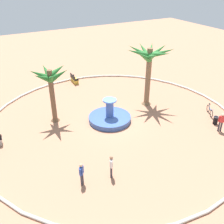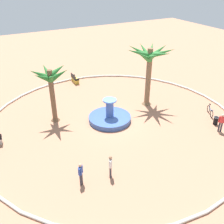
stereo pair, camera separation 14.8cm
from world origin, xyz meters
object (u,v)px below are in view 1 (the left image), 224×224
bicycle_red_frame (210,111)px  palm_tree_by_curb (149,60)px  person_cyclist_helmet (221,121)px  trash_bin (216,120)px  person_cyclist_photo (82,173)px  person_pedestrian_stroll (111,165)px  palm_tree_near_fountain (51,82)px  fountain (110,118)px  bench_east (74,80)px

bicycle_red_frame → palm_tree_by_curb: bearing=40.8°
palm_tree_by_curb → person_cyclist_helmet: palm_tree_by_curb is taller
trash_bin → person_cyclist_photo: bearing=94.8°
person_cyclist_helmet → person_pedestrian_stroll: person_pedestrian_stroll is taller
person_cyclist_helmet → palm_tree_near_fountain: bearing=54.4°
palm_tree_near_fountain → palm_tree_by_curb: size_ratio=0.85×
person_cyclist_helmet → person_cyclist_photo: (-0.11, 12.54, -0.02)m
trash_bin → person_pedestrian_stroll: 11.29m
bicycle_red_frame → trash_bin: bearing=149.9°
palm_tree_near_fountain → fountain: bearing=-119.0°
person_cyclist_helmet → person_pedestrian_stroll: 10.60m
trash_bin → person_cyclist_photo: size_ratio=0.44×
fountain → bicycle_red_frame: 9.42m
trash_bin → person_pedestrian_stroll: size_ratio=0.43×
person_cyclist_helmet → bicycle_red_frame: bearing=-30.5°
palm_tree_near_fountain → trash_bin: bearing=-120.9°
fountain → person_cyclist_photo: fountain is taller
bicycle_red_frame → person_pedestrian_stroll: (-2.87, 12.04, 0.56)m
palm_tree_by_curb → person_cyclist_photo: (-7.18, 10.03, -3.64)m
palm_tree_by_curb → person_cyclist_helmet: bearing=-160.4°
fountain → person_cyclist_photo: 8.01m
bicycle_red_frame → person_cyclist_helmet: 2.92m
fountain → person_cyclist_photo: bearing=139.1°
palm_tree_near_fountain → palm_tree_by_curb: bearing=-97.8°
fountain → palm_tree_near_fountain: bearing=61.0°
fountain → palm_tree_near_fountain: (2.39, 4.31, 3.40)m
bicycle_red_frame → person_pedestrian_stroll: size_ratio=0.90×
palm_tree_near_fountain → bicycle_red_frame: (-5.85, -13.08, -3.32)m
bench_east → person_cyclist_photo: person_cyclist_photo is taller
palm_tree_near_fountain → person_pedestrian_stroll: bearing=-173.3°
bicycle_red_frame → person_cyclist_photo: bearing=100.5°
palm_tree_near_fountain → person_pedestrian_stroll: palm_tree_near_fountain is taller
palm_tree_by_curb → person_pedestrian_stroll: palm_tree_by_curb is taller
bench_east → person_pedestrian_stroll: 16.55m
palm_tree_by_curb → trash_bin: bearing=-152.9°
palm_tree_by_curb → bench_east: bearing=26.7°
person_pedestrian_stroll → trash_bin: bearing=-82.9°
bench_east → person_cyclist_helmet: 17.15m
fountain → person_cyclist_helmet: (-5.93, -7.31, 0.64)m
person_cyclist_helmet → palm_tree_by_curb: bearing=19.6°
palm_tree_by_curb → palm_tree_near_fountain: bearing=82.2°
palm_tree_near_fountain → bench_east: bearing=-32.8°
palm_tree_by_curb → bicycle_red_frame: 7.37m
palm_tree_by_curb → person_pedestrian_stroll: (-7.46, 8.08, -3.62)m
person_cyclist_helmet → bench_east: bearing=23.6°
palm_tree_near_fountain → person_pedestrian_stroll: (-8.72, -1.03, -2.76)m
bench_east → person_pedestrian_stroll: size_ratio=0.96×
fountain → person_cyclist_helmet: 9.43m
bench_east → trash_bin: (-14.71, -7.46, 0.04)m
person_pedestrian_stroll → bench_east: bearing=-13.0°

